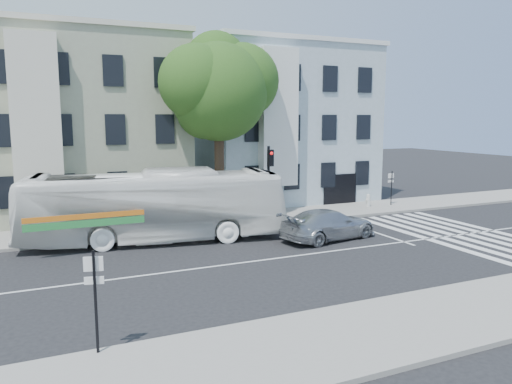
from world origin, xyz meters
TOP-DOWN VIEW (x-y plane):
  - ground at (0.00, 0.00)m, footprint 120.00×120.00m
  - sidewalk_far at (0.00, 8.00)m, footprint 80.00×4.00m
  - sidewalk_near at (0.00, -8.00)m, footprint 80.00×4.00m
  - building_left at (-7.00, 15.00)m, footprint 12.00×10.00m
  - building_right at (7.00, 15.00)m, footprint 12.00×10.00m
  - street_tree at (0.06, 8.74)m, footprint 7.30×5.90m
  - bus at (-4.60, 5.20)m, footprint 5.04×13.06m
  - sedan at (3.41, 2.03)m, footprint 3.01×5.54m
  - hedge at (-5.36, 6.80)m, footprint 8.12×4.18m
  - traffic_signal at (2.00, 5.94)m, footprint 0.47×0.54m
  - fire_hydrant at (10.51, 8.23)m, footprint 0.48×0.27m
  - near_sign_pole at (-8.73, -6.19)m, footprint 0.48×0.22m
  - far_sign_pole at (12.27, 8.08)m, footprint 0.42×0.18m

SIDE VIEW (x-z plane):
  - ground at x=0.00m, z-range 0.00..0.00m
  - sidewalk_far at x=0.00m, z-range 0.00..0.15m
  - sidewalk_near at x=0.00m, z-range 0.00..0.15m
  - hedge at x=-5.36m, z-range 0.15..0.85m
  - fire_hydrant at x=10.51m, z-range 0.16..1.01m
  - sedan at x=3.41m, z-range 0.00..1.52m
  - far_sign_pole at x=12.27m, z-range 0.47..2.79m
  - bus at x=-4.60m, z-range 0.00..3.55m
  - near_sign_pole at x=-8.73m, z-range 0.49..3.16m
  - traffic_signal at x=2.00m, z-range 0.66..5.17m
  - building_left at x=-7.00m, z-range 0.00..11.00m
  - building_right at x=7.00m, z-range 0.00..11.00m
  - street_tree at x=0.06m, z-range 2.28..13.38m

